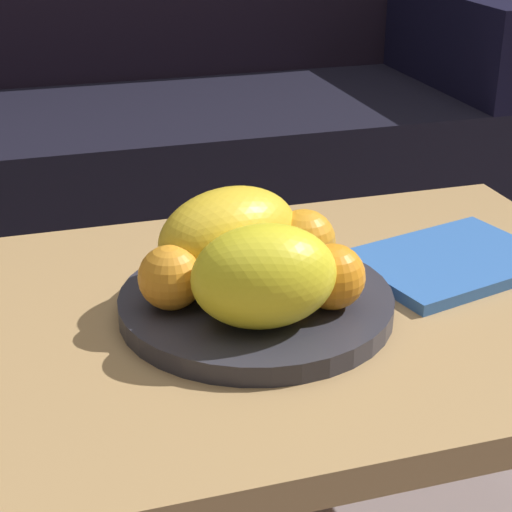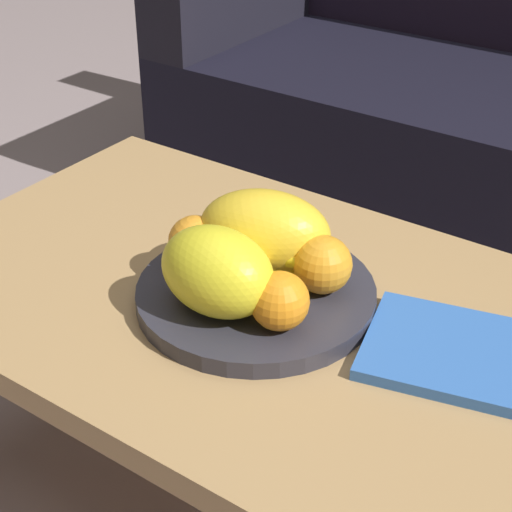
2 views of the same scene
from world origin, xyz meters
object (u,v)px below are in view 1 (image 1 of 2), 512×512
coffee_table (245,341)px  orange_right (304,241)px  orange_left (332,277)px  banana_bunch (239,264)px  melon_large_front (261,277)px  orange_front (171,277)px  fruit_bowl (256,303)px  melon_smaller_beside (229,235)px  couch (134,136)px  magazine (450,261)px

coffee_table → orange_right: 0.14m
orange_left → banana_bunch: orange_left is taller
melon_large_front → orange_left: 0.09m
orange_front → orange_right: orange_right is taller
fruit_bowl → coffee_table: bearing=140.0°
melon_smaller_beside → banana_bunch: size_ratio=1.20×
orange_right → banana_bunch: (-0.09, -0.02, -0.01)m
orange_front → orange_left: same height
melon_smaller_beside → banana_bunch: bearing=-77.6°
couch → melon_smaller_beside: bearing=-92.5°
coffee_table → banana_bunch: (-0.00, 0.01, 0.10)m
fruit_bowl → melon_smaller_beside: melon_smaller_beside is taller
couch → melon_large_front: 1.17m
orange_front → magazine: orange_front is taller
banana_bunch → melon_smaller_beside: bearing=102.4°
coffee_table → magazine: (0.30, 0.04, 0.05)m
fruit_bowl → melon_large_front: size_ratio=2.03×
orange_front → couch: bearing=83.3°
couch → magazine: couch is taller
fruit_bowl → melon_smaller_beside: 0.09m
couch → orange_left: couch is taller
coffee_table → couch: bearing=88.1°
melon_large_front → orange_left: size_ratio=2.12×
melon_smaller_beside → orange_left: bearing=-47.8°
fruit_bowl → magazine: (0.29, 0.05, -0.00)m
orange_front → orange_right: size_ratio=0.94×
coffee_table → orange_front: 0.14m
melon_large_front → orange_left: bearing=9.3°
melon_smaller_beside → banana_bunch: 0.04m
fruit_bowl → orange_left: orange_left is taller
melon_large_front → banana_bunch: melon_large_front is taller
melon_smaller_beside → orange_right: size_ratio=2.32×
coffee_table → magazine: magazine is taller
orange_right → melon_smaller_beside: bearing=178.5°
orange_front → orange_right: 0.19m
coffee_table → couch: (0.04, 1.07, -0.05)m
melon_smaller_beside → orange_right: 0.10m
coffee_table → couch: size_ratio=0.60×
melon_large_front → orange_front: bearing=142.5°
fruit_bowl → couch: bearing=88.7°
couch → coffee_table: bearing=-91.9°
couch → banana_bunch: couch is taller
banana_bunch → orange_left: bearing=-41.5°
coffee_table → couch: couch is taller
couch → melon_smaller_beside: (-0.04, -1.03, 0.18)m
orange_left → banana_bunch: 0.12m
orange_right → magazine: orange_right is taller
melon_smaller_beside → orange_front: size_ratio=2.45×
melon_smaller_beside → orange_left: size_ratio=2.43×
couch → orange_left: 1.15m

